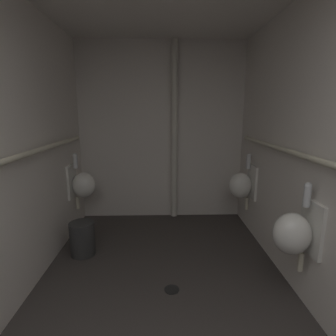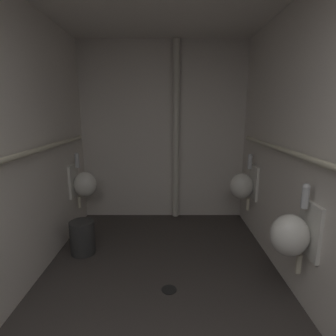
# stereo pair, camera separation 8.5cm
# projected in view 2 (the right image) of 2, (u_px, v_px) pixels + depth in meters

# --- Properties ---
(floor) EXTENTS (2.52, 4.00, 0.08)m
(floor) POSITION_uv_depth(u_px,v_px,m) (161.00, 306.00, 2.27)
(floor) COLOR #383330
(floor) RESTS_ON ground
(wall_right) EXTENTS (0.06, 4.00, 2.58)m
(wall_right) POSITION_uv_depth(u_px,v_px,m) (323.00, 154.00, 1.98)
(wall_right) COLOR silver
(wall_right) RESTS_ON ground
(wall_back) EXTENTS (2.52, 0.06, 2.58)m
(wall_back) POSITION_uv_depth(u_px,v_px,m) (164.00, 133.00, 3.91)
(wall_back) COLOR silver
(wall_back) RESTS_ON ground
(urinal_left_mid) EXTENTS (0.32, 0.30, 0.76)m
(urinal_left_mid) POSITION_uv_depth(u_px,v_px,m) (85.00, 183.00, 3.52)
(urinal_left_mid) COLOR silver
(urinal_right_mid) EXTENTS (0.32, 0.30, 0.76)m
(urinal_right_mid) POSITION_uv_depth(u_px,v_px,m) (294.00, 234.00, 2.07)
(urinal_right_mid) COLOR silver
(urinal_right_far) EXTENTS (0.32, 0.30, 0.76)m
(urinal_right_far) POSITION_uv_depth(u_px,v_px,m) (245.00, 185.00, 3.43)
(urinal_right_far) COLOR silver
(supply_pipe_left) EXTENTS (0.06, 3.29, 0.06)m
(supply_pipe_left) POSITION_uv_depth(u_px,v_px,m) (11.00, 159.00, 2.02)
(supply_pipe_left) COLOR beige
(supply_pipe_right) EXTENTS (0.06, 3.19, 0.06)m
(supply_pipe_right) POSITION_uv_depth(u_px,v_px,m) (312.00, 160.00, 1.97)
(supply_pipe_right) COLOR beige
(standpipe_back_wall) EXTENTS (0.09, 0.09, 2.53)m
(standpipe_back_wall) POSITION_uv_depth(u_px,v_px,m) (177.00, 133.00, 3.81)
(standpipe_back_wall) COLOR beige
(standpipe_back_wall) RESTS_ON ground
(floor_drain) EXTENTS (0.14, 0.14, 0.01)m
(floor_drain) POSITION_uv_depth(u_px,v_px,m) (170.00, 289.00, 2.42)
(floor_drain) COLOR black
(floor_drain) RESTS_ON ground
(waste_bin) EXTENTS (0.28, 0.28, 0.38)m
(waste_bin) POSITION_uv_depth(u_px,v_px,m) (84.00, 237.00, 3.02)
(waste_bin) COLOR #2D2D2D
(waste_bin) RESTS_ON ground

